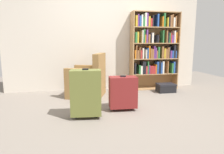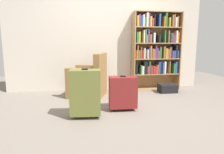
{
  "view_description": "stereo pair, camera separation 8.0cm",
  "coord_description": "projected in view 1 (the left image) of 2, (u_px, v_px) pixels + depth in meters",
  "views": [
    {
      "loc": [
        -0.72,
        -2.99,
        1.1
      ],
      "look_at": [
        -0.12,
        0.19,
        0.55
      ],
      "focal_mm": 31.64,
      "sensor_mm": 36.0,
      "label": 1
    },
    {
      "loc": [
        -0.64,
        -3.0,
        1.1
      ],
      "look_at": [
        -0.12,
        0.19,
        0.55
      ],
      "focal_mm": 31.64,
      "sensor_mm": 36.0,
      "label": 2
    }
  ],
  "objects": [
    {
      "name": "mug",
      "position": [
        114.0,
        94.0,
        4.12
      ],
      "size": [
        0.12,
        0.08,
        0.1
      ],
      "color": "red",
      "rests_on": "ground"
    },
    {
      "name": "suitcase_dark_red",
      "position": [
        123.0,
        92.0,
        3.26
      ],
      "size": [
        0.46,
        0.26,
        0.58
      ],
      "color": "maroon",
      "rests_on": "ground"
    },
    {
      "name": "bookshelf",
      "position": [
        154.0,
        48.0,
        4.72
      ],
      "size": [
        1.14,
        0.31,
        1.82
      ],
      "color": "#A87F51",
      "rests_on": "ground"
    },
    {
      "name": "suitcase_olive",
      "position": [
        86.0,
        93.0,
        2.9
      ],
      "size": [
        0.47,
        0.29,
        0.74
      ],
      "color": "brown",
      "rests_on": "ground"
    },
    {
      "name": "storage_box",
      "position": [
        166.0,
        88.0,
        4.51
      ],
      "size": [
        0.4,
        0.28,
        0.19
      ],
      "color": "black",
      "rests_on": "ground"
    },
    {
      "name": "back_wall",
      "position": [
        105.0,
        35.0,
        4.67
      ],
      "size": [
        4.63,
        0.1,
        2.6
      ],
      "primitive_type": "cube",
      "color": "beige",
      "rests_on": "ground"
    },
    {
      "name": "armchair",
      "position": [
        88.0,
        81.0,
        4.15
      ],
      "size": [
        0.9,
        0.9,
        0.9
      ],
      "color": "olive",
      "rests_on": "ground"
    },
    {
      "name": "ground_plane",
      "position": [
        122.0,
        112.0,
        3.21
      ],
      "size": [
        8.09,
        8.09,
        0.0
      ],
      "primitive_type": "plane",
      "color": "slate"
    }
  ]
}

